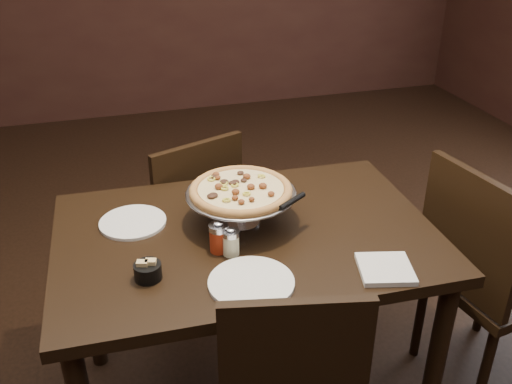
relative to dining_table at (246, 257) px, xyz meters
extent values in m
cube|color=black|center=(0.00, 0.00, 0.08)|extent=(1.32, 0.90, 0.04)
cylinder|color=black|center=(0.57, -0.39, -0.32)|extent=(0.06, 0.06, 0.76)
cylinder|color=black|center=(-0.57, 0.39, -0.32)|extent=(0.06, 0.06, 0.76)
cylinder|color=black|center=(0.59, 0.34, -0.32)|extent=(0.06, 0.06, 0.76)
cylinder|color=silver|center=(0.00, 0.06, 0.11)|extent=(0.13, 0.13, 0.01)
cylinder|color=silver|center=(0.00, 0.06, 0.16)|extent=(0.03, 0.03, 0.10)
cylinder|color=silver|center=(0.00, 0.06, 0.22)|extent=(0.09, 0.09, 0.01)
cylinder|color=gray|center=(0.00, 0.06, 0.22)|extent=(0.37, 0.37, 0.01)
torus|color=gray|center=(0.00, 0.06, 0.23)|extent=(0.38, 0.38, 0.01)
cylinder|color=#9F602F|center=(0.00, 0.06, 0.23)|extent=(0.34, 0.34, 0.01)
torus|color=#9F602F|center=(0.00, 0.06, 0.24)|extent=(0.36, 0.36, 0.03)
cylinder|color=tan|center=(0.00, 0.06, 0.24)|extent=(0.29, 0.29, 0.01)
cylinder|color=beige|center=(-0.08, -0.12, 0.14)|extent=(0.05, 0.05, 0.07)
cylinder|color=silver|center=(-0.08, -0.12, 0.18)|extent=(0.06, 0.06, 0.02)
ellipsoid|color=silver|center=(-0.08, -0.12, 0.20)|extent=(0.03, 0.03, 0.01)
cylinder|color=#97270D|center=(-0.12, -0.09, 0.15)|extent=(0.06, 0.06, 0.08)
cylinder|color=silver|center=(-0.12, -0.09, 0.19)|extent=(0.06, 0.06, 0.02)
ellipsoid|color=silver|center=(-0.12, -0.09, 0.21)|extent=(0.03, 0.03, 0.01)
cylinder|color=black|center=(-0.35, -0.17, 0.13)|extent=(0.08, 0.08, 0.05)
cube|color=#D9BC7D|center=(-0.37, -0.17, 0.14)|extent=(0.04, 0.03, 0.06)
cube|color=#D9BC7D|center=(-0.34, -0.17, 0.14)|extent=(0.04, 0.03, 0.06)
cube|color=white|center=(0.35, -0.34, 0.11)|extent=(0.20, 0.20, 0.02)
cylinder|color=white|center=(-0.37, 0.16, 0.11)|extent=(0.23, 0.23, 0.01)
cylinder|color=white|center=(-0.06, -0.29, 0.11)|extent=(0.26, 0.26, 0.01)
cone|color=silver|center=(0.14, -0.06, 0.23)|extent=(0.17, 0.17, 0.00)
cylinder|color=black|center=(0.14, -0.06, 0.23)|extent=(0.12, 0.09, 0.02)
cube|color=black|center=(-0.13, 0.71, -0.26)|extent=(0.55, 0.55, 0.04)
cube|color=black|center=(-0.06, 0.53, 0.00)|extent=(0.41, 0.18, 0.45)
cylinder|color=black|center=(-0.03, 0.93, -0.49)|extent=(0.04, 0.04, 0.42)
cylinder|color=black|center=(-0.36, 0.81, -0.49)|extent=(0.04, 0.04, 0.42)
cylinder|color=black|center=(0.09, 0.61, -0.49)|extent=(0.04, 0.04, 0.42)
cylinder|color=black|center=(-0.23, 0.48, -0.49)|extent=(0.04, 0.04, 0.42)
cube|color=black|center=(0.00, -0.52, -0.01)|extent=(0.42, 0.12, 0.44)
cube|color=black|center=(1.00, -0.12, -0.23)|extent=(0.52, 0.52, 0.04)
cube|color=black|center=(0.79, -0.15, 0.04)|extent=(0.10, 0.46, 0.48)
cylinder|color=black|center=(1.15, 0.09, -0.48)|extent=(0.04, 0.04, 0.45)
cylinder|color=black|center=(0.84, -0.33, -0.48)|extent=(0.04, 0.04, 0.45)
cylinder|color=black|center=(0.78, 0.04, -0.48)|extent=(0.04, 0.04, 0.45)
camera|label=1|loc=(-0.44, -1.60, 1.15)|focal=40.00mm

